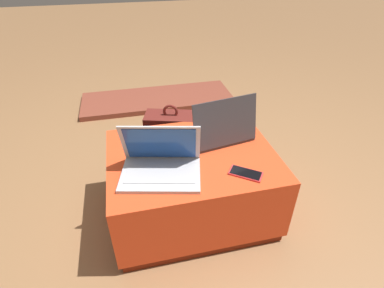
% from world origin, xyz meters
% --- Properties ---
extents(ground_plane, '(14.00, 14.00, 0.00)m').
position_xyz_m(ground_plane, '(0.00, 0.00, 0.00)').
color(ground_plane, olive).
extents(ottoman, '(0.83, 0.64, 0.40)m').
position_xyz_m(ottoman, '(0.00, 0.00, 0.20)').
color(ottoman, maroon).
rests_on(ottoman, ground_plane).
extents(laptop_near, '(0.40, 0.32, 0.24)m').
position_xyz_m(laptop_near, '(-0.17, -0.10, 0.45)').
color(laptop_near, '#B7B7BC').
rests_on(laptop_near, ottoman).
extents(laptop_far, '(0.38, 0.30, 0.26)m').
position_xyz_m(laptop_far, '(0.17, 0.10, 0.45)').
color(laptop_far, '#333338').
rests_on(laptop_far, ottoman).
extents(cell_phone, '(0.16, 0.15, 0.01)m').
position_xyz_m(cell_phone, '(0.20, -0.21, 0.40)').
color(cell_phone, red).
rests_on(cell_phone, ottoman).
extents(backpack, '(0.35, 0.27, 0.47)m').
position_xyz_m(backpack, '(-0.03, 0.43, 0.19)').
color(backpack, '#5B1E19').
rests_on(backpack, ground_plane).
extents(fireplace_hearth, '(1.40, 0.50, 0.04)m').
position_xyz_m(fireplace_hearth, '(0.00, 1.43, 0.02)').
color(fireplace_hearth, brown).
rests_on(fireplace_hearth, ground_plane).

